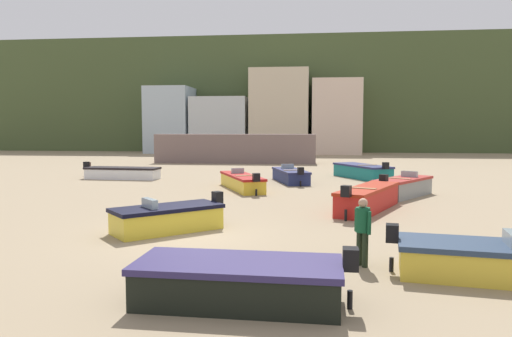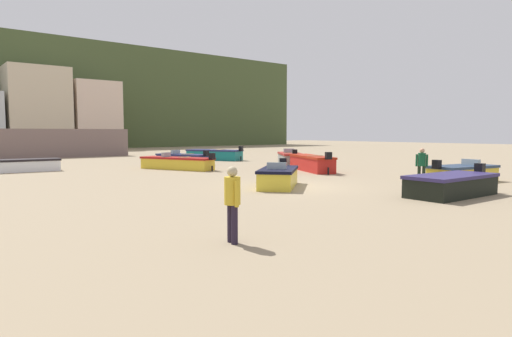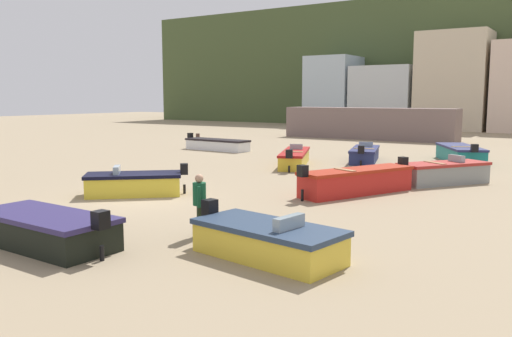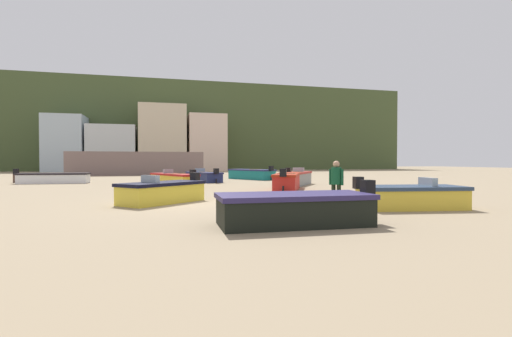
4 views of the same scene
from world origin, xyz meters
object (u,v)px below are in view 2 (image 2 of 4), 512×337
Objects in this scene: beach_walker_foreground at (232,198)px; beach_walker_distant at (422,163)px; boat_navy_0 at (183,159)px; boat_yellow_3 at (278,177)px; boat_red_2 at (311,163)px; boat_grey_8 at (290,159)px; boat_yellow_4 at (462,173)px; boat_white_1 at (16,166)px; boat_yellow_6 at (177,163)px; boat_black_5 at (452,185)px; boat_teal_7 at (215,155)px.

beach_walker_foreground and beach_walker_distant have the same top height.
boat_navy_0 is 1.32× the size of boat_yellow_3.
boat_red_2 reaches higher than boat_grey_8.
boat_grey_8 is at bearing -61.20° from boat_navy_0.
boat_navy_0 is at bearing -156.20° from boat_yellow_4.
boat_red_2 is 3.05× the size of beach_walker_distant.
boat_yellow_6 is (8.29, -4.26, 0.02)m from boat_white_1.
boat_white_1 is 17.38m from boat_grey_8.
boat_yellow_4 is at bearing 43.25° from boat_white_1.
boat_black_5 is (-3.55, -10.60, -0.07)m from boat_red_2.
boat_red_2 is 8.38m from boat_yellow_6.
boat_red_2 is 1.01× the size of boat_teal_7.
boat_teal_7 is at bearing -9.63° from boat_black_5.
boat_yellow_6 is at bearing -46.41° from boat_yellow_3.
boat_yellow_4 is 15.43m from beach_walker_foreground.
boat_yellow_3 is 9.66m from beach_walker_foreground.
boat_navy_0 is 10.24m from boat_red_2.
boat_teal_7 is (15.20, 2.09, 0.07)m from boat_white_1.
beach_walker_foreground is (-10.30, -20.85, 0.56)m from boat_navy_0.
boat_yellow_3 is 9.02m from boat_yellow_4.
boat_yellow_3 is 0.91× the size of boat_yellow_4.
boat_black_5 is at bearing 30.53° from boat_white_1.
boat_black_5 is 10.24m from beach_walker_foreground.
boat_yellow_6 is at bearing 9.65° from boat_black_5.
boat_red_2 is 3.05× the size of beach_walker_foreground.
boat_yellow_3 is 2.16× the size of beach_walker_foreground.
beach_walker_foreground is (-15.19, -2.69, 0.55)m from boat_yellow_4.
boat_black_5 is at bearing -78.98° from beach_walker_distant.
boat_yellow_6 is 3.22× the size of beach_walker_foreground.
boat_teal_7 reaches higher than boat_yellow_4.
boat_grey_8 reaches higher than boat_yellow_4.
beach_walker_distant is at bearing -123.41° from boat_teal_7.
boat_yellow_4 is at bearing -65.70° from boat_black_5.
beach_walker_foreground is at bearing -137.88° from boat_yellow_6.
boat_yellow_4 is at bearing -58.59° from boat_grey_8.
boat_red_2 is (3.46, -9.64, 0.08)m from boat_navy_0.
boat_yellow_4 is 0.97× the size of boat_grey_8.
beach_walker_foreground is (-7.88, -17.20, 0.55)m from boat_yellow_6.
boat_red_2 is at bearing -161.78° from boat_yellow_4.
boat_grey_8 reaches higher than boat_black_5.
beach_walker_distant reaches higher than boat_grey_8.
boat_grey_8 is at bearing -86.94° from boat_yellow_3.
boat_grey_8 is (16.28, -6.06, 0.08)m from boat_white_1.
boat_red_2 reaches higher than boat_yellow_6.
boat_teal_7 is (-0.39, 20.86, 0.05)m from boat_yellow_4.
boat_white_1 is at bearing 160.24° from boat_teal_7.
boat_white_1 is 1.31× the size of boat_yellow_4.
boat_grey_8 is (5.57, -5.46, 0.06)m from boat_navy_0.
boat_yellow_3 is 0.88× the size of boat_grey_8.
boat_grey_8 is (2.11, 4.18, -0.02)m from boat_red_2.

